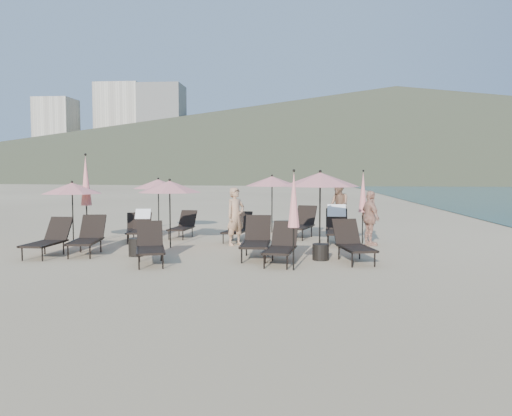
# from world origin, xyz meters

# --- Properties ---
(ground) EXTENTS (800.00, 800.00, 0.00)m
(ground) POSITION_xyz_m (0.00, 0.00, 0.00)
(ground) COLOR #D6BA8C
(ground) RESTS_ON ground
(volcanic_headland) EXTENTS (690.00, 690.00, 55.00)m
(volcanic_headland) POSITION_xyz_m (71.37, 302.62, 26.49)
(volcanic_headland) COLOR brown
(volcanic_headland) RESTS_ON ground
(hotel_skyline) EXTENTS (109.00, 82.00, 55.00)m
(hotel_skyline) POSITION_xyz_m (-93.62, 271.21, 24.18)
(hotel_skyline) COLOR beige
(hotel_skyline) RESTS_ON ground
(lounger_0) EXTENTS (0.71, 1.75, 1.00)m
(lounger_0) POSITION_xyz_m (-5.32, 0.28, 0.47)
(lounger_0) COLOR black
(lounger_0) RESTS_ON ground
(lounger_1) EXTENTS (0.93, 1.87, 1.03)m
(lounger_1) POSITION_xyz_m (-4.42, 0.69, 0.48)
(lounger_1) COLOR black
(lounger_1) RESTS_ON ground
(lounger_2) EXTENTS (1.14, 1.84, 0.99)m
(lounger_2) POSITION_xyz_m (-2.28, -0.55, 0.46)
(lounger_2) COLOR black
(lounger_2) RESTS_ON ground
(lounger_3) EXTENTS (0.87, 1.78, 0.98)m
(lounger_3) POSITION_xyz_m (0.95, -0.27, 0.46)
(lounger_3) COLOR black
(lounger_3) RESTS_ON ground
(lounger_4) EXTENTS (0.72, 1.85, 1.06)m
(lounger_4) POSITION_xyz_m (0.26, 0.49, 0.50)
(lounger_4) COLOR black
(lounger_4) RESTS_ON ground
(lounger_5) EXTENTS (1.02, 1.86, 1.01)m
(lounger_5) POSITION_xyz_m (2.73, 0.16, 0.47)
(lounger_5) COLOR black
(lounger_5) RESTS_ON ground
(lounger_6) EXTENTS (0.79, 1.68, 1.01)m
(lounger_6) POSITION_xyz_m (-3.84, 3.48, 0.48)
(lounger_6) COLOR black
(lounger_6) RESTS_ON ground
(lounger_7) EXTENTS (1.00, 1.59, 0.85)m
(lounger_7) POSITION_xyz_m (-4.12, 3.84, 0.40)
(lounger_7) COLOR black
(lounger_7) RESTS_ON ground
(lounger_8) EXTENTS (0.76, 1.62, 0.90)m
(lounger_8) POSITION_xyz_m (-2.62, 4.43, 0.42)
(lounger_8) COLOR black
(lounger_8) RESTS_ON ground
(lounger_9) EXTENTS (0.89, 1.70, 0.93)m
(lounger_9) POSITION_xyz_m (-0.62, 3.68, 0.43)
(lounger_9) COLOR black
(lounger_9) RESTS_ON ground
(lounger_10) EXTENTS (1.20, 1.98, 1.07)m
(lounger_10) POSITION_xyz_m (1.46, 4.72, 0.50)
(lounger_10) COLOR black
(lounger_10) RESTS_ON ground
(lounger_11) EXTENTS (0.78, 1.94, 1.19)m
(lounger_11) POSITION_xyz_m (2.59, 3.45, 0.57)
(lounger_11) COLOR black
(lounger_11) RESTS_ON ground
(umbrella_open_0) EXTENTS (1.85, 1.85, 1.99)m
(umbrella_open_0) POSITION_xyz_m (-5.54, 2.20, 1.76)
(umbrella_open_0) COLOR black
(umbrella_open_0) RESTS_ON ground
(umbrella_open_1) EXTENTS (1.91, 1.91, 2.06)m
(umbrella_open_1) POSITION_xyz_m (-2.45, 2.03, 1.82)
(umbrella_open_1) COLOR black
(umbrella_open_1) RESTS_ON ground
(umbrella_open_2) EXTENTS (2.15, 2.15, 2.31)m
(umbrella_open_2) POSITION_xyz_m (1.96, 1.42, 2.05)
(umbrella_open_2) COLOR black
(umbrella_open_2) RESTS_ON ground
(umbrella_open_3) EXTENTS (1.91, 1.91, 2.06)m
(umbrella_open_3) POSITION_xyz_m (-3.84, 5.68, 1.82)
(umbrella_open_3) COLOR black
(umbrella_open_3) RESTS_ON ground
(umbrella_open_4) EXTENTS (2.02, 2.02, 2.17)m
(umbrella_open_4) POSITION_xyz_m (0.37, 6.08, 1.92)
(umbrella_open_4) COLOR black
(umbrella_open_4) RESTS_ON ground
(umbrella_closed_0) EXTENTS (0.27, 0.27, 2.31)m
(umbrella_closed_0) POSITION_xyz_m (1.26, -1.16, 1.61)
(umbrella_closed_0) COLOR black
(umbrella_closed_0) RESTS_ON ground
(umbrella_closed_1) EXTENTS (0.27, 0.27, 2.33)m
(umbrella_closed_1) POSITION_xyz_m (3.38, 3.41, 1.62)
(umbrella_closed_1) COLOR black
(umbrella_closed_1) RESTS_ON ground
(umbrella_closed_2) EXTENTS (0.33, 0.33, 2.84)m
(umbrella_closed_2) POSITION_xyz_m (-5.26, 2.58, 1.98)
(umbrella_closed_2) COLOR black
(umbrella_closed_2) RESTS_ON ground
(side_table_0) EXTENTS (0.40, 0.40, 0.48)m
(side_table_0) POSITION_xyz_m (-2.97, 0.45, 0.24)
(side_table_0) COLOR black
(side_table_0) RESTS_ON ground
(side_table_1) EXTENTS (0.42, 0.42, 0.42)m
(side_table_1) POSITION_xyz_m (1.94, 0.26, 0.21)
(side_table_1) COLOR black
(side_table_1) RESTS_ON ground
(beachgoer_a) EXTENTS (0.76, 0.77, 1.79)m
(beachgoer_a) POSITION_xyz_m (-0.57, 2.69, 0.90)
(beachgoer_a) COLOR tan
(beachgoer_a) RESTS_ON ground
(beachgoer_b) EXTENTS (1.01, 1.13, 1.93)m
(beachgoer_b) POSITION_xyz_m (2.89, 6.82, 0.96)
(beachgoer_b) COLOR #94684C
(beachgoer_b) RESTS_ON ground
(beachgoer_c) EXTENTS (0.72, 1.07, 1.69)m
(beachgoer_c) POSITION_xyz_m (3.56, 2.99, 0.84)
(beachgoer_c) COLOR tan
(beachgoer_c) RESTS_ON ground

